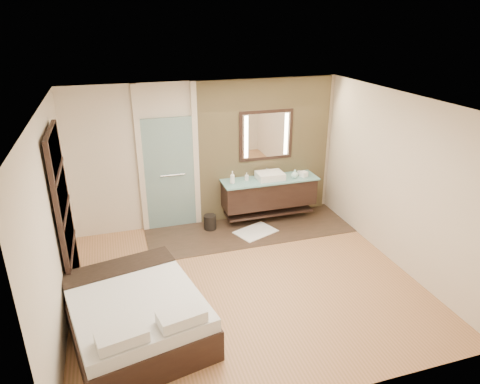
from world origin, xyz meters
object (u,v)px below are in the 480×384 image
object	(u,v)px
bed	(136,314)
waste_bin	(210,222)
vanity	(269,192)
mirror_unit	(266,135)

from	to	relation	value
bed	waste_bin	bearing A→B (deg)	46.76
vanity	mirror_unit	world-z (taller)	mirror_unit
mirror_unit	waste_bin	world-z (taller)	mirror_unit
mirror_unit	waste_bin	distance (m)	1.95
vanity	bed	bearing A→B (deg)	-136.69
vanity	mirror_unit	bearing A→B (deg)	90.00
vanity	mirror_unit	xyz separation A→B (m)	(0.00, 0.24, 1.07)
vanity	bed	distance (m)	3.79
bed	waste_bin	distance (m)	2.96
waste_bin	vanity	bearing A→B (deg)	3.24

